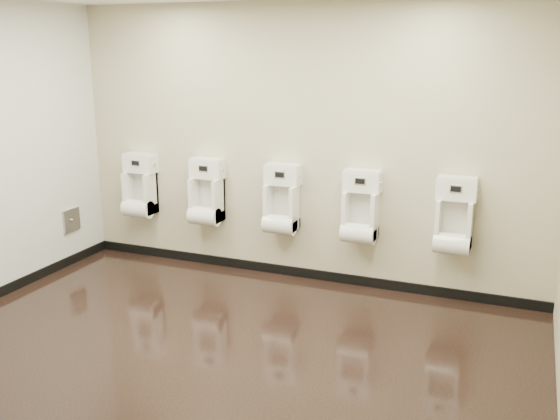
# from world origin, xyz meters

# --- Properties ---
(ground) EXTENTS (5.00, 3.50, 0.00)m
(ground) POSITION_xyz_m (0.00, 0.00, 0.00)
(ground) COLOR black
(ground) RESTS_ON ground
(back_wall) EXTENTS (5.00, 0.02, 2.80)m
(back_wall) POSITION_xyz_m (0.00, 1.75, 1.40)
(back_wall) COLOR #BEB693
(back_wall) RESTS_ON ground
(front_wall) EXTENTS (5.00, 0.02, 2.80)m
(front_wall) POSITION_xyz_m (0.00, -1.75, 1.40)
(front_wall) COLOR #BEB693
(front_wall) RESTS_ON ground
(skirting_back) EXTENTS (5.00, 0.02, 0.10)m
(skirting_back) POSITION_xyz_m (0.00, 1.74, 0.05)
(skirting_back) COLOR black
(skirting_back) RESTS_ON ground
(access_panel) EXTENTS (0.04, 0.25, 0.25)m
(access_panel) POSITION_xyz_m (-2.48, 1.20, 0.50)
(access_panel) COLOR #9E9EA3
(access_panel) RESTS_ON left_wall
(urinal_0) EXTENTS (0.37, 0.28, 0.69)m
(urinal_0) POSITION_xyz_m (-1.86, 1.63, 0.80)
(urinal_0) COLOR white
(urinal_0) RESTS_ON back_wall
(urinal_1) EXTENTS (0.37, 0.28, 0.69)m
(urinal_1) POSITION_xyz_m (-1.01, 1.63, 0.80)
(urinal_1) COLOR white
(urinal_1) RESTS_ON back_wall
(urinal_2) EXTENTS (0.37, 0.28, 0.69)m
(urinal_2) POSITION_xyz_m (-0.14, 1.63, 0.80)
(urinal_2) COLOR white
(urinal_2) RESTS_ON back_wall
(urinal_3) EXTENTS (0.37, 0.28, 0.69)m
(urinal_3) POSITION_xyz_m (0.69, 1.63, 0.80)
(urinal_3) COLOR white
(urinal_3) RESTS_ON back_wall
(urinal_4) EXTENTS (0.37, 0.28, 0.69)m
(urinal_4) POSITION_xyz_m (1.57, 1.63, 0.80)
(urinal_4) COLOR white
(urinal_4) RESTS_ON back_wall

